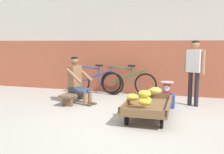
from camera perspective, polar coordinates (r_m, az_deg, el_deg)
name	(u,v)px	position (r m, az deg, el deg)	size (l,w,h in m)	color
ground_plane	(120,125)	(4.68, 1.72, -10.77)	(80.00, 80.00, 0.00)	#A39E93
back_wall	(148,41)	(7.45, 7.97, 7.87)	(16.00, 0.30, 3.02)	#A35138
banana_cart	(148,106)	(5.07, 8.07, -6.52)	(0.85, 1.45, 0.36)	brown
banana_pile	(146,96)	(4.95, 7.61, -4.15)	(0.69, 1.27, 0.27)	gold
low_bench	(75,95)	(6.40, -8.24, -3.91)	(0.36, 1.12, 0.27)	brown
vendor_seated	(78,80)	(6.28, -7.70, -0.71)	(0.73, 0.59, 1.14)	brown
plastic_crate	(167,101)	(6.03, 12.13, -5.20)	(0.36, 0.28, 0.30)	#234CA8
weighing_scale	(167,88)	(5.97, 12.21, -2.37)	(0.30, 0.30, 0.29)	#28282D
bicycle_near_left	(96,82)	(7.38, -3.63, -1.08)	(1.66, 0.48, 0.86)	black
bicycle_far_left	(128,82)	(7.26, 3.56, -1.22)	(1.66, 0.48, 0.86)	black
customer_adult	(194,66)	(6.19, 17.93, 2.45)	(0.45, 0.32, 1.53)	#232328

